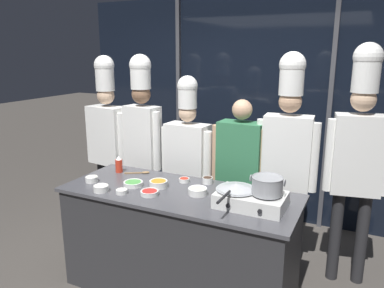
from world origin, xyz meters
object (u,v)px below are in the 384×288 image
at_px(stock_pot, 267,185).
at_px(prep_bowl_bell_pepper, 150,192).
at_px(prep_bowl_chili_flakes, 184,180).
at_px(prep_bowl_garlic, 92,179).
at_px(chef_head, 108,134).
at_px(chef_apprentice, 358,147).
at_px(prep_bowl_onion, 122,191).
at_px(prep_bowl_scallions, 133,183).
at_px(prep_bowl_carrots, 158,183).
at_px(prep_bowl_noodles, 198,191).
at_px(serving_spoon_slotted, 142,173).
at_px(person_guest, 240,167).
at_px(chef_line, 188,154).
at_px(squeeze_bottle_chili, 119,165).
at_px(chef_sous, 142,132).
at_px(portable_stove, 251,199).
at_px(frying_pan, 236,187).
at_px(prep_bowl_soy_glaze, 207,180).
at_px(prep_bowl_rice, 101,188).
at_px(chef_pastry, 287,149).

bearing_deg(stock_pot, prep_bowl_bell_pepper, -172.19).
distance_m(prep_bowl_chili_flakes, prep_bowl_garlic, 0.82).
bearing_deg(prep_bowl_bell_pepper, prep_bowl_chili_flakes, 73.82).
relative_size(chef_head, chef_apprentice, 0.95).
relative_size(prep_bowl_onion, prep_bowl_scallions, 0.56).
bearing_deg(prep_bowl_carrots, prep_bowl_noodles, -1.80).
distance_m(prep_bowl_scallions, serving_spoon_slotted, 0.34).
distance_m(prep_bowl_garlic, person_guest, 1.37).
xyz_separation_m(serving_spoon_slotted, chef_line, (0.27, 0.44, 0.11)).
distance_m(squeeze_bottle_chili, chef_sous, 0.53).
relative_size(portable_stove, squeeze_bottle_chili, 3.18).
bearing_deg(squeeze_bottle_chili, prep_bowl_garlic, -98.98).
distance_m(stock_pot, squeeze_bottle_chili, 1.52).
bearing_deg(chef_apprentice, stock_pot, 45.21).
xyz_separation_m(prep_bowl_scallions, chef_line, (0.15, 0.76, 0.09)).
height_order(stock_pot, prep_bowl_bell_pepper, stock_pot).
distance_m(frying_pan, prep_bowl_chili_flakes, 0.65).
height_order(chef_head, chef_apprentice, chef_apprentice).
relative_size(stock_pot, serving_spoon_slotted, 1.14).
xyz_separation_m(prep_bowl_garlic, prep_bowl_bell_pepper, (0.63, -0.04, -0.01)).
distance_m(portable_stove, prep_bowl_onion, 1.05).
distance_m(prep_bowl_soy_glaze, prep_bowl_carrots, 0.43).
relative_size(prep_bowl_rice, prep_bowl_soy_glaze, 1.35).
height_order(squeeze_bottle_chili, prep_bowl_scallions, squeeze_bottle_chili).
distance_m(squeeze_bottle_chili, chef_apprentice, 2.15).
xyz_separation_m(prep_bowl_soy_glaze, prep_bowl_bell_pepper, (-0.31, -0.45, -0.01)).
bearing_deg(prep_bowl_rice, prep_bowl_bell_pepper, 15.51).
relative_size(squeeze_bottle_chili, prep_bowl_soy_glaze, 1.73).
xyz_separation_m(stock_pot, prep_bowl_garlic, (-1.55, -0.09, -0.16)).
xyz_separation_m(squeeze_bottle_chili, serving_spoon_slotted, (0.22, 0.06, -0.07)).
distance_m(chef_sous, chef_pastry, 1.52).
bearing_deg(serving_spoon_slotted, portable_stove, -14.90).
distance_m(prep_bowl_bell_pepper, chef_line, 0.89).
bearing_deg(prep_bowl_onion, prep_bowl_chili_flakes, 54.81).
xyz_separation_m(stock_pot, chef_sous, (-1.54, 0.72, 0.11)).
height_order(stock_pot, prep_bowl_scallions, stock_pot).
bearing_deg(squeeze_bottle_chili, prep_bowl_carrots, -18.72).
distance_m(serving_spoon_slotted, chef_sous, 0.57).
xyz_separation_m(serving_spoon_slotted, chef_sous, (-0.25, 0.41, 0.30)).
bearing_deg(person_guest, prep_bowl_chili_flakes, 52.19).
height_order(prep_bowl_bell_pepper, chef_pastry, chef_pastry).
bearing_deg(chef_apprentice, prep_bowl_onion, 20.39).
relative_size(prep_bowl_rice, prep_bowl_onion, 1.32).
relative_size(squeeze_bottle_chili, prep_bowl_chili_flakes, 1.69).
relative_size(prep_bowl_bell_pepper, chef_sous, 0.07).
xyz_separation_m(prep_bowl_noodles, prep_bowl_carrots, (-0.37, 0.01, 0.00)).
distance_m(prep_bowl_chili_flakes, chef_apprentice, 1.51).
relative_size(chef_sous, chef_pastry, 0.99).
bearing_deg(person_guest, prep_bowl_soy_glaze, 68.17).
height_order(prep_bowl_soy_glaze, chef_line, chef_line).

